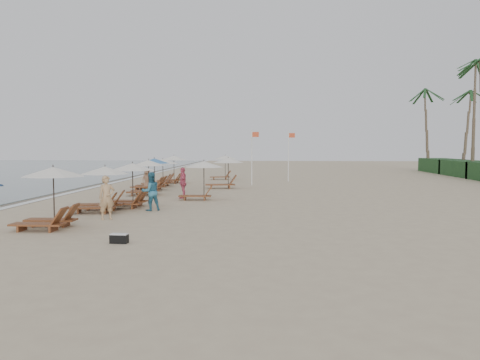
# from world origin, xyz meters

# --- Properties ---
(ground) EXTENTS (160.00, 160.00, 0.00)m
(ground) POSITION_xyz_m (0.00, 0.00, 0.00)
(ground) COLOR tan
(ground) RESTS_ON ground
(wet_sand_band) EXTENTS (3.20, 140.00, 0.01)m
(wet_sand_band) POSITION_xyz_m (-12.50, 10.00, 0.00)
(wet_sand_band) COLOR #6B5E4C
(wet_sand_band) RESTS_ON ground
(foam_line) EXTENTS (0.50, 140.00, 0.02)m
(foam_line) POSITION_xyz_m (-11.20, 10.00, 0.01)
(foam_line) COLOR white
(foam_line) RESTS_ON ground
(lounger_station_0) EXTENTS (2.61, 2.35, 2.32)m
(lounger_station_0) POSITION_xyz_m (-6.22, -3.86, 1.19)
(lounger_station_0) COLOR brown
(lounger_station_0) RESTS_ON ground
(lounger_station_1) EXTENTS (2.74, 2.31, 2.14)m
(lounger_station_1) POSITION_xyz_m (-5.96, 0.95, 1.04)
(lounger_station_1) COLOR brown
(lounger_station_1) RESTS_ON ground
(lounger_station_2) EXTENTS (2.57, 2.26, 2.23)m
(lounger_station_2) POSITION_xyz_m (-5.12, 2.71, 1.13)
(lounger_station_2) COLOR brown
(lounger_station_2) RESTS_ON ground
(lounger_station_3) EXTENTS (2.45, 2.13, 2.22)m
(lounger_station_3) POSITION_xyz_m (-5.83, 8.78, 1.13)
(lounger_station_3) COLOR brown
(lounger_station_3) RESTS_ON ground
(lounger_station_4) EXTENTS (2.66, 2.17, 2.24)m
(lounger_station_4) POSITION_xyz_m (-6.35, 12.12, 1.01)
(lounger_station_4) COLOR brown
(lounger_station_4) RESTS_ON ground
(lounger_station_5) EXTENTS (2.85, 2.62, 2.09)m
(lounger_station_5) POSITION_xyz_m (-6.45, 15.34, 1.04)
(lounger_station_5) COLOR brown
(lounger_station_5) RESTS_ON ground
(lounger_station_6) EXTENTS (2.45, 2.12, 2.29)m
(lounger_station_6) POSITION_xyz_m (-6.25, 18.79, 1.13)
(lounger_station_6) COLOR brown
(lounger_station_6) RESTS_ON ground
(inland_station_0) EXTENTS (2.61, 2.24, 2.22)m
(inland_station_0) POSITION_xyz_m (-1.98, 6.37, 1.43)
(inland_station_0) COLOR brown
(inland_station_0) RESTS_ON ground
(inland_station_1) EXTENTS (2.88, 2.24, 2.22)m
(inland_station_1) POSITION_xyz_m (-1.35, 14.06, 1.28)
(inland_station_1) COLOR brown
(inland_station_1) RESTS_ON ground
(inland_station_2) EXTENTS (2.62, 2.24, 2.22)m
(inland_station_2) POSITION_xyz_m (-2.37, 23.49, 1.44)
(inland_station_2) COLOR brown
(inland_station_2) RESTS_ON ground
(beachgoer_near) EXTENTS (0.81, 0.74, 1.86)m
(beachgoer_near) POSITION_xyz_m (-4.84, -1.38, 0.93)
(beachgoer_near) COLOR tan
(beachgoer_near) RESTS_ON ground
(beachgoer_mid_a) EXTENTS (1.14, 1.08, 1.85)m
(beachgoer_mid_a) POSITION_xyz_m (-3.67, 1.48, 0.92)
(beachgoer_mid_a) COLOR teal
(beachgoer_mid_a) RESTS_ON ground
(beachgoer_far_a) EXTENTS (0.52, 1.11, 1.84)m
(beachgoer_far_a) POSITION_xyz_m (-3.15, 7.17, 0.92)
(beachgoer_far_a) COLOR #D55573
(beachgoer_far_a) RESTS_ON ground
(beachgoer_far_b) EXTENTS (0.89, 0.84, 1.54)m
(beachgoer_far_b) POSITION_xyz_m (-6.49, 11.71, 0.77)
(beachgoer_far_b) COLOR #A47759
(beachgoer_far_b) RESTS_ON ground
(duffel_bag) EXTENTS (0.57, 0.31, 0.31)m
(duffel_bag) POSITION_xyz_m (-2.74, -6.37, 0.16)
(duffel_bag) COLOR black
(duffel_bag) RESTS_ON ground
(flag_pole_near) EXTENTS (0.59, 0.08, 4.40)m
(flag_pole_near) POSITION_xyz_m (0.58, 16.98, 2.44)
(flag_pole_near) COLOR silver
(flag_pole_near) RESTS_ON ground
(flag_pole_far) EXTENTS (0.60, 0.08, 4.42)m
(flag_pole_far) POSITION_xyz_m (3.60, 21.45, 2.45)
(flag_pole_far) COLOR silver
(flag_pole_far) RESTS_ON ground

